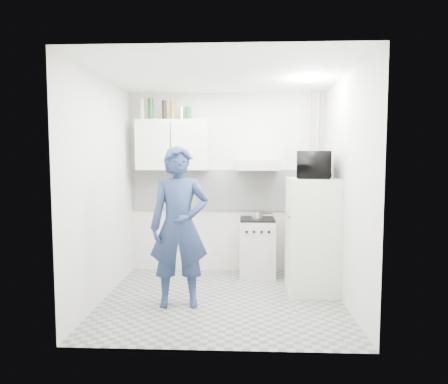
{
  "coord_description": "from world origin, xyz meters",
  "views": [
    {
      "loc": [
        0.22,
        -4.57,
        1.66
      ],
      "look_at": [
        0.01,
        0.3,
        1.25
      ],
      "focal_mm": 32.0,
      "sensor_mm": 36.0,
      "label": 1
    }
  ],
  "objects": [
    {
      "name": "canister_a",
      "position": [
        -0.63,
        1.07,
        2.29
      ],
      "size": [
        0.07,
        0.07,
        0.18
      ],
      "primitive_type": "cylinder",
      "color": "silver",
      "rests_on": "upper_cabinet"
    },
    {
      "name": "saucepan",
      "position": [
        0.45,
        1.01,
        0.87
      ],
      "size": [
        0.16,
        0.16,
        0.09
      ],
      "primitive_type": "cylinder",
      "color": "silver",
      "rests_on": "stove_top"
    },
    {
      "name": "ceiling_spot_fixture",
      "position": [
        1.0,
        0.2,
        2.57
      ],
      "size": [
        0.1,
        0.1,
        0.02
      ],
      "primitive_type": "cylinder",
      "color": "white",
      "rests_on": "ceiling"
    },
    {
      "name": "bottle_c",
      "position": [
        -0.87,
        1.07,
        2.34
      ],
      "size": [
        0.07,
        0.07,
        0.28
      ],
      "primitive_type": "cylinder",
      "color": "black",
      "rests_on": "upper_cabinet"
    },
    {
      "name": "bottle_d",
      "position": [
        -0.75,
        1.07,
        2.34
      ],
      "size": [
        0.06,
        0.06,
        0.27
      ],
      "primitive_type": "cylinder",
      "color": "brown",
      "rests_on": "upper_cabinet"
    },
    {
      "name": "wall_right",
      "position": [
        1.4,
        0.0,
        1.3
      ],
      "size": [
        0.0,
        2.6,
        2.6
      ],
      "primitive_type": "plane",
      "rotation": [
        1.57,
        0.0,
        -1.57
      ],
      "color": "beige",
      "rests_on": "floor"
    },
    {
      "name": "wall_back",
      "position": [
        0.0,
        1.25,
        1.3
      ],
      "size": [
        2.8,
        0.0,
        2.8
      ],
      "primitive_type": "plane",
      "rotation": [
        1.57,
        0.0,
        0.0
      ],
      "color": "beige",
      "rests_on": "floor"
    },
    {
      "name": "wall_left",
      "position": [
        -1.4,
        0.0,
        1.3
      ],
      "size": [
        0.0,
        2.6,
        2.6
      ],
      "primitive_type": "plane",
      "rotation": [
        1.57,
        0.0,
        1.57
      ],
      "color": "beige",
      "rests_on": "floor"
    },
    {
      "name": "fridge",
      "position": [
        1.1,
        0.34,
        0.71
      ],
      "size": [
        0.6,
        0.6,
        1.42
      ],
      "primitive_type": "cube",
      "rotation": [
        0.0,
        0.0,
        0.02
      ],
      "color": "silver",
      "rests_on": "floor"
    },
    {
      "name": "bottle_b",
      "position": [
        -1.06,
        1.07,
        2.35
      ],
      "size": [
        0.08,
        0.08,
        0.3
      ],
      "primitive_type": "cylinder",
      "color": "#144C1E",
      "rests_on": "upper_cabinet"
    },
    {
      "name": "person",
      "position": [
        -0.47,
        -0.19,
        0.9
      ],
      "size": [
        0.7,
        0.5,
        1.8
      ],
      "primitive_type": "imported",
      "rotation": [
        0.0,
        0.0,
        0.11
      ],
      "color": "navy",
      "rests_on": "floor"
    },
    {
      "name": "backsplash",
      "position": [
        0.0,
        1.24,
        1.2
      ],
      "size": [
        2.74,
        0.03,
        0.6
      ],
      "primitive_type": "cube",
      "color": "white",
      "rests_on": "wall_back"
    },
    {
      "name": "bottle_a",
      "position": [
        -1.18,
        1.07,
        2.35
      ],
      "size": [
        0.07,
        0.07,
        0.3
      ],
      "primitive_type": "cylinder",
      "color": "#B2B7BC",
      "rests_on": "upper_cabinet"
    },
    {
      "name": "stove_top",
      "position": [
        0.45,
        1.0,
        0.81
      ],
      "size": [
        0.48,
        0.48,
        0.03
      ],
      "primitive_type": "cube",
      "color": "black",
      "rests_on": "stove"
    },
    {
      "name": "stove",
      "position": [
        0.45,
        1.0,
        0.4
      ],
      "size": [
        0.5,
        0.5,
        0.79
      ],
      "primitive_type": "cube",
      "color": "#B9B5AD",
      "rests_on": "floor"
    },
    {
      "name": "floor",
      "position": [
        0.0,
        0.0,
        0.0
      ],
      "size": [
        2.8,
        2.8,
        0.0
      ],
      "primitive_type": "plane",
      "color": "gray",
      "rests_on": "ground"
    },
    {
      "name": "pipe_b",
      "position": [
        1.18,
        1.17,
        1.3
      ],
      "size": [
        0.04,
        0.04,
        2.6
      ],
      "primitive_type": "cylinder",
      "color": "#B9B5AD",
      "rests_on": "floor"
    },
    {
      "name": "range_hood",
      "position": [
        0.45,
        1.0,
        1.57
      ],
      "size": [
        0.6,
        0.5,
        0.14
      ],
      "primitive_type": "cube",
      "color": "#B9B5AD",
      "rests_on": "wall_back"
    },
    {
      "name": "ceiling",
      "position": [
        0.0,
        0.0,
        2.6
      ],
      "size": [
        2.8,
        2.8,
        0.0
      ],
      "primitive_type": "plane",
      "color": "white",
      "rests_on": "wall_back"
    },
    {
      "name": "pipe_a",
      "position": [
        1.3,
        1.17,
        1.3
      ],
      "size": [
        0.05,
        0.05,
        2.6
      ],
      "primitive_type": "cylinder",
      "color": "#B9B5AD",
      "rests_on": "floor"
    },
    {
      "name": "upper_cabinet",
      "position": [
        -0.75,
        1.07,
        1.85
      ],
      "size": [
        1.0,
        0.35,
        0.7
      ],
      "primitive_type": "cube",
      "color": "silver",
      "rests_on": "wall_back"
    },
    {
      "name": "microwave",
      "position": [
        1.1,
        0.34,
        1.59
      ],
      "size": [
        0.64,
        0.47,
        0.33
      ],
      "primitive_type": "imported",
      "rotation": [
        0.0,
        0.0,
        1.44
      ],
      "color": "black",
      "rests_on": "fridge"
    },
    {
      "name": "canister_b",
      "position": [
        -0.53,
        1.07,
        2.29
      ],
      "size": [
        0.1,
        0.1,
        0.18
      ],
      "primitive_type": "cylinder",
      "color": "#144C1E",
      "rests_on": "upper_cabinet"
    }
  ]
}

